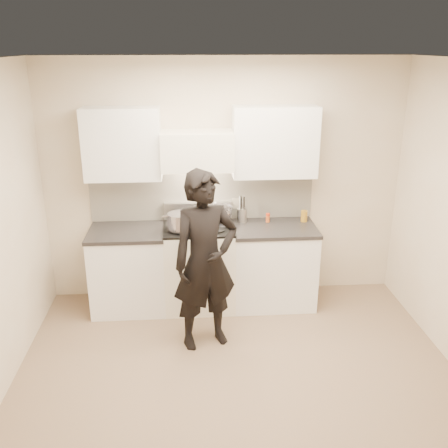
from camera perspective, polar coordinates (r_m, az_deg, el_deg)
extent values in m
plane|color=#7E644B|center=(4.64, 1.67, -17.46)|extent=(4.00, 4.00, 0.00)
cube|color=beige|center=(5.62, 0.01, 4.85)|extent=(4.00, 0.04, 2.70)
cube|color=beige|center=(2.44, 6.32, -17.13)|extent=(4.00, 0.04, 2.70)
cube|color=silver|center=(3.68, 2.11, 17.99)|extent=(4.00, 3.50, 0.02)
cube|color=white|center=(5.64, -2.51, 3.15)|extent=(2.50, 0.02, 0.53)
cube|color=silver|center=(5.65, -2.99, 1.52)|extent=(0.76, 0.08, 0.20)
cube|color=white|center=(5.32, -3.09, 8.38)|extent=(0.76, 0.40, 0.40)
cylinder|color=#ADABBD|center=(5.18, -3.00, 6.03)|extent=(0.66, 0.02, 0.02)
cube|color=white|center=(5.42, 5.82, 9.33)|extent=(0.90, 0.33, 0.75)
cube|color=white|center=(5.38, -11.55, 8.96)|extent=(0.80, 0.33, 0.75)
cube|color=#BDB4A3|center=(5.68, 1.34, 2.38)|extent=(0.08, 0.01, 0.12)
cube|color=white|center=(5.60, -2.81, -4.91)|extent=(0.76, 0.65, 0.92)
cube|color=black|center=(5.42, -2.90, -0.38)|extent=(0.76, 0.65, 0.02)
cube|color=#B6B6BF|center=(5.54, -1.28, 0.23)|extent=(0.36, 0.34, 0.01)
cylinder|color=#ADABBD|center=(5.21, -2.79, -3.08)|extent=(0.62, 0.02, 0.02)
cylinder|color=black|center=(5.28, -4.81, -0.80)|extent=(0.18, 0.18, 0.01)
cylinder|color=black|center=(5.28, -0.91, -0.70)|extent=(0.18, 0.18, 0.01)
cylinder|color=black|center=(5.56, -4.80, 0.30)|extent=(0.18, 0.18, 0.01)
cylinder|color=black|center=(5.56, -1.09, 0.39)|extent=(0.18, 0.18, 0.01)
cube|color=white|center=(5.69, 5.61, -4.82)|extent=(0.90, 0.65, 0.88)
cube|color=black|center=(5.51, 5.77, -0.47)|extent=(0.92, 0.67, 0.04)
cube|color=white|center=(5.65, -10.77, -5.25)|extent=(0.80, 0.65, 0.88)
cube|color=black|center=(5.48, -11.08, -0.89)|extent=(0.82, 0.67, 0.04)
ellipsoid|color=#ADABBD|center=(5.53, -0.88, 1.40)|extent=(0.35, 0.35, 0.19)
torus|color=#ADABBD|center=(5.51, -0.89, 1.84)|extent=(0.37, 0.37, 0.02)
ellipsoid|color=beige|center=(5.53, -0.88, 1.30)|extent=(0.20, 0.20, 0.09)
cylinder|color=silver|center=(5.36, -1.34, 1.97)|extent=(0.08, 0.26, 0.19)
cylinder|color=#ADABBD|center=(5.27, -5.06, 0.30)|extent=(0.28, 0.28, 0.18)
cube|color=#ADABBD|center=(5.25, -6.82, 0.89)|extent=(0.06, 0.03, 0.01)
cube|color=#ADABBD|center=(5.26, -3.35, 1.06)|extent=(0.06, 0.03, 0.01)
cylinder|color=silver|center=(5.60, 2.04, 1.02)|extent=(0.11, 0.11, 0.16)
cylinder|color=black|center=(5.56, 2.30, 1.76)|extent=(0.01, 0.01, 0.28)
cylinder|color=silver|center=(5.58, 2.28, 1.82)|extent=(0.01, 0.01, 0.28)
cylinder|color=silver|center=(5.59, 2.13, 1.86)|extent=(0.01, 0.01, 0.28)
cylinder|color=black|center=(5.59, 1.92, 1.86)|extent=(0.01, 0.01, 0.28)
cylinder|color=silver|center=(5.58, 1.79, 1.81)|extent=(0.01, 0.01, 0.28)
cylinder|color=silver|center=(5.56, 1.81, 1.75)|extent=(0.01, 0.01, 0.28)
cylinder|color=black|center=(5.55, 1.96, 1.71)|extent=(0.01, 0.01, 0.28)
cylinder|color=silver|center=(5.55, 2.17, 1.71)|extent=(0.01, 0.01, 0.28)
cylinder|color=#C2521D|center=(5.62, 5.02, 0.59)|extent=(0.04, 0.04, 0.08)
cylinder|color=red|center=(5.60, 5.04, 1.08)|extent=(0.05, 0.05, 0.03)
cylinder|color=#AC7A1D|center=(5.68, 9.14, 0.91)|extent=(0.07, 0.07, 0.13)
imported|color=black|center=(4.72, -2.15, -4.27)|extent=(0.75, 0.61, 1.76)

